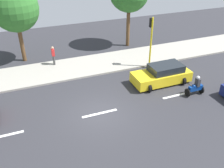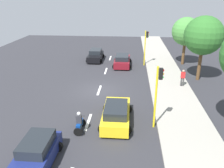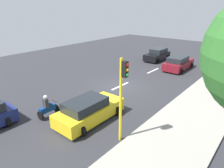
{
  "view_description": "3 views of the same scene",
  "coord_description": "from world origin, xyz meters",
  "px_view_note": "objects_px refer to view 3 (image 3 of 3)",
  "views": [
    {
      "loc": [
        -12.64,
        4.1,
        10.01
      ],
      "look_at": [
        1.94,
        -1.63,
        0.84
      ],
      "focal_mm": 40.29,
      "sensor_mm": 36.0,
      "label": 1
    },
    {
      "loc": [
        2.98,
        -20.61,
        8.89
      ],
      "look_at": [
        1.42,
        -1.92,
        1.46
      ],
      "focal_mm": 37.03,
      "sensor_mm": 36.0,
      "label": 2
    },
    {
      "loc": [
        10.23,
        -13.58,
        6.73
      ],
      "look_at": [
        1.9,
        -3.47,
        1.69
      ],
      "focal_mm": 32.6,
      "sensor_mm": 36.0,
      "label": 3
    }
  ],
  "objects_px": {
    "car_yellow_cab": "(89,110)",
    "motorcycle": "(48,108)",
    "car_maroon": "(178,63)",
    "traffic_light_midblock": "(122,90)",
    "traffic_light_corner": "(211,46)",
    "car_black": "(157,55)"
  },
  "relations": [
    {
      "from": "car_yellow_cab",
      "to": "traffic_light_corner",
      "type": "distance_m",
      "value": 15.16
    },
    {
      "from": "car_maroon",
      "to": "traffic_light_midblock",
      "type": "distance_m",
      "value": 14.98
    },
    {
      "from": "car_maroon",
      "to": "car_black",
      "type": "bearing_deg",
      "value": 148.57
    },
    {
      "from": "car_black",
      "to": "traffic_light_corner",
      "type": "distance_m",
      "value": 7.36
    },
    {
      "from": "car_maroon",
      "to": "traffic_light_midblock",
      "type": "height_order",
      "value": "traffic_light_midblock"
    },
    {
      "from": "traffic_light_corner",
      "to": "car_black",
      "type": "bearing_deg",
      "value": 165.44
    },
    {
      "from": "traffic_light_corner",
      "to": "traffic_light_midblock",
      "type": "xyz_separation_m",
      "value": [
        0.0,
        -15.09,
        0.0
      ]
    },
    {
      "from": "car_black",
      "to": "motorcycle",
      "type": "distance_m",
      "value": 17.91
    },
    {
      "from": "car_black",
      "to": "motorcycle",
      "type": "xyz_separation_m",
      "value": [
        1.6,
        -17.84,
        -0.07
      ]
    },
    {
      "from": "car_maroon",
      "to": "traffic_light_midblock",
      "type": "relative_size",
      "value": 1.0
    },
    {
      "from": "car_maroon",
      "to": "motorcycle",
      "type": "distance_m",
      "value": 15.66
    },
    {
      "from": "car_maroon",
      "to": "traffic_light_corner",
      "type": "bearing_deg",
      "value": 11.03
    },
    {
      "from": "car_black",
      "to": "traffic_light_corner",
      "type": "bearing_deg",
      "value": -14.56
    },
    {
      "from": "car_black",
      "to": "traffic_light_midblock",
      "type": "xyz_separation_m",
      "value": [
        6.8,
        -16.86,
        2.22
      ]
    },
    {
      "from": "car_maroon",
      "to": "traffic_light_midblock",
      "type": "bearing_deg",
      "value": -78.46
    },
    {
      "from": "motorcycle",
      "to": "traffic_light_midblock",
      "type": "bearing_deg",
      "value": 10.69
    },
    {
      "from": "motorcycle",
      "to": "car_maroon",
      "type": "bearing_deg",
      "value": 81.79
    },
    {
      "from": "car_yellow_cab",
      "to": "traffic_light_corner",
      "type": "relative_size",
      "value": 1.02
    },
    {
      "from": "motorcycle",
      "to": "traffic_light_corner",
      "type": "relative_size",
      "value": 0.34
    },
    {
      "from": "car_yellow_cab",
      "to": "traffic_light_midblock",
      "type": "relative_size",
      "value": 1.02
    },
    {
      "from": "motorcycle",
      "to": "traffic_light_midblock",
      "type": "height_order",
      "value": "traffic_light_midblock"
    },
    {
      "from": "car_yellow_cab",
      "to": "motorcycle",
      "type": "relative_size",
      "value": 2.99
    }
  ]
}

